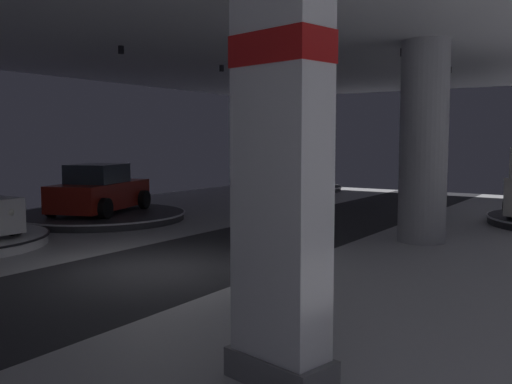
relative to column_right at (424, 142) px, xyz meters
The scene contains 11 objects.
ground 8.11m from the column_right, 119.63° to the right, with size 24.00×44.00×0.06m.
ceiling_with_spotlights 8.12m from the column_right, 119.63° to the right, with size 24.00×44.00×0.39m.
column_right is the anchor object (origin of this frame).
brand_sign_pylon 10.24m from the column_right, 81.62° to the right, with size 1.37×0.90×4.59m.
display_platform_deep_left 16.35m from the column_right, 133.01° to the left, with size 5.71×5.71×0.27m.
display_car_deep_left 16.25m from the column_right, 132.91° to the left, with size 3.29×4.56×1.71m.
display_platform_mid_left 11.27m from the column_right, 169.53° to the right, with size 5.97×5.97×0.27m.
display_car_mid_left 11.10m from the column_right, 169.37° to the right, with size 3.24×4.56×1.71m.
visitor_walking_near 3.83m from the column_right, 132.41° to the right, with size 0.32×0.32×1.59m.
stanchion_a 6.20m from the column_right, 116.77° to the right, with size 0.28×0.28×1.01m.
stanchion_c 8.56m from the column_right, 87.31° to the right, with size 0.28×0.28×1.01m.
Camera 1 is at (8.56, -9.01, 2.84)m, focal length 39.99 mm.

